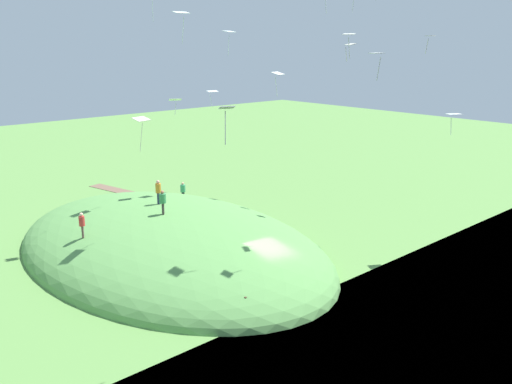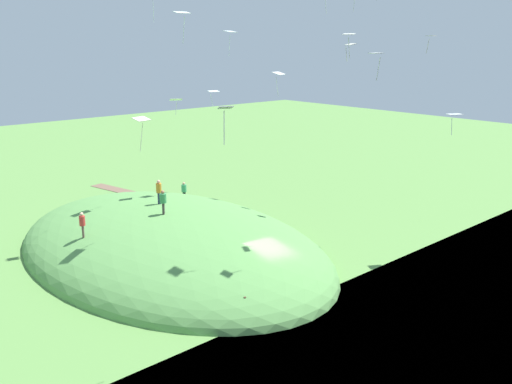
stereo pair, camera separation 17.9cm
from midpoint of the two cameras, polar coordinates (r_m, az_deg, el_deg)
ground_plane at (r=34.51m, az=1.71°, el=-9.21°), size 160.00×160.00×0.00m
grass_hill at (r=39.81m, az=-8.89°, el=-5.98°), size 27.70×18.15×5.81m
dirt_path at (r=55.32m, az=-12.79°, el=-0.10°), size 10.90×3.49×0.04m
person_walking_path at (r=37.98m, az=-9.49°, el=-0.76°), size 0.65×0.65×1.69m
person_on_hilltop at (r=40.55m, az=-9.93°, el=0.32°), size 0.46×0.46×1.81m
person_with_child at (r=51.64m, az=-7.39°, el=0.30°), size 0.59×0.59×1.77m
person_watching_kites at (r=36.72m, az=-17.46°, el=-2.95°), size 0.51×0.51×1.68m
kite_0 at (r=46.64m, az=-4.33°, el=10.31°), size 0.81×1.01×1.34m
kite_1 at (r=45.37m, az=2.49°, el=12.09°), size 0.98×1.21×2.00m
kite_2 at (r=40.42m, az=17.80°, el=15.07°), size 0.60×0.74×1.19m
kite_3 at (r=23.29m, az=-2.99°, el=8.35°), size 0.67×0.74×1.72m
kite_5 at (r=34.37m, az=-11.66°, el=7.25°), size 0.88×1.11×2.16m
kite_6 at (r=38.60m, az=20.03°, el=7.50°), size 1.04×1.14×1.39m
kite_7 at (r=34.26m, az=9.91°, el=14.76°), size 0.75×0.62×1.07m
kite_10 at (r=43.02m, az=-8.18°, el=9.43°), size 0.99×1.12×1.32m
kite_12 at (r=41.80m, az=-7.55°, el=17.84°), size 0.92×1.21×2.29m
kite_13 at (r=28.28m, az=12.57°, el=13.72°), size 0.89×0.78×1.34m
kite_14 at (r=31.60m, az=9.79°, el=15.66°), size 0.78×0.67×1.35m
kite_15 at (r=44.42m, az=-2.59°, el=16.18°), size 0.87×1.10×1.96m
mooring_post at (r=29.61m, az=-0.98°, el=-12.05°), size 0.14×0.14×1.40m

